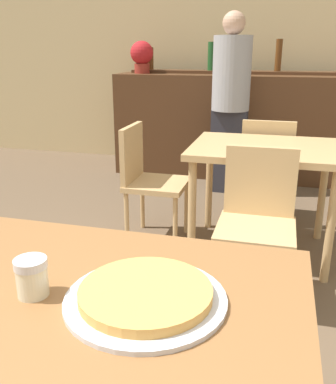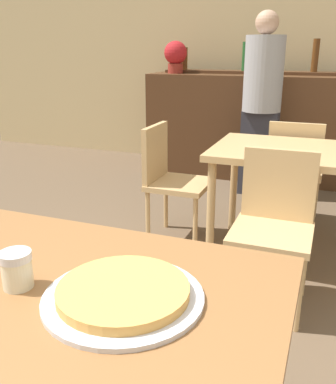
% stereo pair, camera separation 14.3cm
% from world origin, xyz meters
% --- Properties ---
extents(wall_back, '(8.00, 0.05, 2.80)m').
position_xyz_m(wall_back, '(0.00, 4.27, 1.40)').
color(wall_back, '#D1B784').
rests_on(wall_back, ground_plane).
extents(dining_table_near, '(1.07, 0.85, 0.75)m').
position_xyz_m(dining_table_near, '(0.00, 0.00, 0.67)').
color(dining_table_near, brown).
rests_on(dining_table_near, ground_plane).
extents(dining_table_far, '(0.92, 0.75, 0.72)m').
position_xyz_m(dining_table_far, '(0.34, 1.94, 0.63)').
color(dining_table_far, tan).
rests_on(dining_table_far, ground_plane).
extents(bar_counter, '(2.60, 0.56, 1.05)m').
position_xyz_m(bar_counter, '(0.00, 3.76, 0.53)').
color(bar_counter, '#4C2D19').
rests_on(bar_counter, ground_plane).
extents(bar_back_shelf, '(2.39, 0.24, 0.35)m').
position_xyz_m(bar_back_shelf, '(-0.01, 3.90, 1.11)').
color(bar_back_shelf, '#4C2D19').
rests_on(bar_back_shelf, bar_counter).
extents(chair_far_side_front, '(0.40, 0.40, 0.81)m').
position_xyz_m(chair_far_side_front, '(0.34, 1.40, 0.47)').
color(chair_far_side_front, tan).
rests_on(chair_far_side_front, ground_plane).
extents(chair_far_side_back, '(0.40, 0.40, 0.81)m').
position_xyz_m(chair_far_side_back, '(0.34, 2.49, 0.47)').
color(chair_far_side_back, tan).
rests_on(chair_far_side_back, ground_plane).
extents(chair_far_side_left, '(0.40, 0.40, 0.81)m').
position_xyz_m(chair_far_side_left, '(-0.44, 1.94, 0.47)').
color(chair_far_side_left, tan).
rests_on(chair_far_side_left, ground_plane).
extents(pizza_tray, '(0.38, 0.38, 0.04)m').
position_xyz_m(pizza_tray, '(0.16, 0.06, 0.76)').
color(pizza_tray, silver).
rests_on(pizza_tray, dining_table_near).
extents(cheese_shaker, '(0.08, 0.08, 0.09)m').
position_xyz_m(cheese_shaker, '(-0.11, 0.02, 0.80)').
color(cheese_shaker, beige).
rests_on(cheese_shaker, dining_table_near).
extents(person_standing, '(0.34, 0.34, 1.61)m').
position_xyz_m(person_standing, '(-0.04, 3.18, 0.87)').
color(person_standing, '#2D2D38').
rests_on(person_standing, ground_plane).
extents(potted_plant, '(0.24, 0.24, 0.33)m').
position_xyz_m(potted_plant, '(-1.05, 3.71, 1.24)').
color(potted_plant, maroon).
rests_on(potted_plant, bar_counter).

